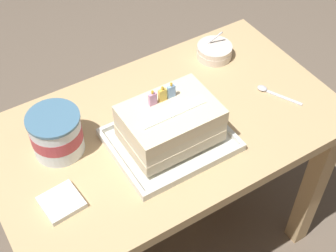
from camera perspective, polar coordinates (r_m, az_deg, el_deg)
ground_plane at (r=1.96m, az=-0.17°, el=-13.65°), size 8.00×8.00×0.00m
dining_table at (r=1.49m, az=-0.22°, el=-2.92°), size 1.04×0.60×0.69m
foil_tray at (r=1.35m, az=0.24°, el=-1.76°), size 0.33×0.27×0.02m
birthday_cake at (r=1.29m, az=0.25°, el=0.35°), size 0.25×0.18×0.16m
bowl_stack at (r=1.62m, az=5.53°, el=8.83°), size 0.12×0.12×0.09m
ice_cream_tub at (r=1.32m, az=-13.12°, el=-0.85°), size 0.14×0.14×0.13m
serving_spoon_near_tray at (r=1.53m, az=11.79°, el=4.12°), size 0.08×0.14×0.01m
napkin_pile at (r=1.25m, az=-12.52°, el=-8.83°), size 0.10×0.10×0.02m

